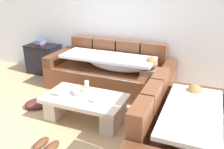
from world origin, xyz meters
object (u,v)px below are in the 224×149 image
Objects in this scene: wine_glass_near_right at (98,96)px; book_stack_on_cabinet at (40,42)px; pair_of_shoes at (46,145)px; wine_glass_near_left at (60,89)px; wine_glass_far_back at (87,84)px; couch_along_wall at (111,73)px; coffee_table at (85,105)px; crumpled_garment at (37,103)px; couch_near_window at (180,135)px; open_magazine at (103,97)px; side_cabinet at (44,59)px; fruit_bowl at (82,91)px.

wine_glass_near_right is 2.58m from book_stack_on_cabinet.
wine_glass_near_right is 0.55× the size of pair_of_shoes.
wine_glass_near_left is 0.41m from wine_glass_far_back.
couch_along_wall reaches higher than book_stack_on_cabinet.
coffee_table is at bearing 80.71° from pair_of_shoes.
couch_along_wall is at bearing -7.21° from book_stack_on_cabinet.
wine_glass_near_right is at bearing -35.60° from book_stack_on_cabinet.
crumpled_garment is (-0.87, -1.12, -0.27)m from couch_along_wall.
wine_glass_near_left is (-1.75, 0.23, 0.16)m from couch_near_window.
wine_glass_near_right reaches higher than coffee_table.
book_stack_on_cabinet reaches higher than open_magazine.
wine_glass_far_back is at bearing 50.04° from wine_glass_near_left.
side_cabinet is at bearing 61.42° from couch_near_window.
open_magazine is at bearing 92.18° from wine_glass_near_right.
side_cabinet is at bearing 142.17° from coffee_table.
fruit_bowl is at bearing -104.56° from wine_glass_far_back.
coffee_table is at bearing -37.83° from side_cabinet.
crumpled_garment is at bearing 134.02° from pair_of_shoes.
side_cabinet reaches higher than pair_of_shoes.
wine_glass_near_left is at bearing -46.25° from side_cabinet.
open_magazine is at bearing -32.00° from book_stack_on_cabinet.
couch_near_window is at bearing -16.39° from fruit_bowl.
side_cabinet is at bearing 3.28° from book_stack_on_cabinet.
coffee_table is (-1.43, 0.36, -0.10)m from couch_near_window.
fruit_bowl is 0.92× the size of pair_of_shoes.
wine_glass_far_back reaches higher than coffee_table.
wine_glass_near_left is 0.59× the size of open_magazine.
wine_glass_near_left reaches higher than crumpled_garment.
couch_near_window is at bearing -34.46° from open_magazine.
book_stack_on_cabinet is 0.57× the size of crumpled_garment.
side_cabinet reaches higher than wine_glass_far_back.
open_magazine is 0.92× the size of pair_of_shoes.
crumpled_garment is (-1.20, 0.15, -0.44)m from wine_glass_near_right.
book_stack_on_cabinet is (-1.76, 1.20, 0.20)m from wine_glass_far_back.
side_cabinet is at bearing 143.78° from wine_glass_near_right.
wine_glass_near_right is 1.00× the size of wine_glass_far_back.
couch_near_window is at bearing -45.74° from couch_along_wall.
coffee_table is 0.31m from open_magazine.
coffee_table is 0.44m from wine_glass_near_left.
side_cabinet reaches higher than crumpled_garment.
fruit_bowl is 0.70× the size of crumpled_garment.
wine_glass_far_back reaches higher than open_magazine.
couch_near_window reaches higher than book_stack_on_cabinet.
wine_glass_near_right is 0.44m from wine_glass_far_back.
crumpled_garment is (0.89, -1.35, -0.63)m from book_stack_on_cabinet.
book_stack_on_cabinet is at bearing -176.72° from side_cabinet.
book_stack_on_cabinet is (-1.82, 1.38, 0.46)m from coffee_table.
wine_glass_near_left is 0.72× the size of book_stack_on_cabinet.
coffee_table is 3.00× the size of crumpled_garment.
crumpled_garment is (-0.87, -0.15, -0.44)m from wine_glass_far_back.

